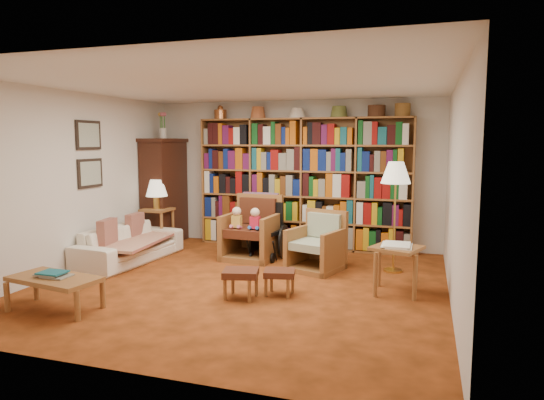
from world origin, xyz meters
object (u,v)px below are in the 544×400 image
at_px(sofa, 130,244).
at_px(coffee_table, 55,281).
at_px(footstool_b, 280,275).
at_px(side_table_lamp, 157,218).
at_px(floor_lamp, 396,177).
at_px(armchair_leather, 253,232).
at_px(side_table_papers, 397,254).
at_px(wheelchair, 269,232).
at_px(armchair_sage, 317,247).
at_px(footstool_a, 241,275).

bearing_deg(sofa, coffee_table, -162.81).
relative_size(footstool_b, coffee_table, 0.39).
height_order(side_table_lamp, coffee_table, side_table_lamp).
height_order(sofa, floor_lamp, floor_lamp).
distance_m(armchair_leather, side_table_papers, 2.56).
bearing_deg(wheelchair, side_table_lamp, 178.18).
xyz_separation_m(armchair_leather, armchair_sage, (1.10, -0.39, -0.09)).
bearing_deg(footstool_b, floor_lamp, 50.91).
relative_size(armchair_sage, wheelchair, 1.01).
relative_size(armchair_sage, side_table_papers, 1.31).
relative_size(wheelchair, footstool_a, 1.86).
xyz_separation_m(side_table_lamp, footstool_a, (2.34, -2.09, -0.23)).
height_order(side_table_papers, coffee_table, side_table_papers).
height_order(armchair_leather, footstool_a, armchair_leather).
relative_size(footstool_a, footstool_b, 1.12).
xyz_separation_m(floor_lamp, coffee_table, (-3.37, -2.71, -1.00)).
distance_m(armchair_leather, floor_lamp, 2.35).
bearing_deg(side_table_papers, floor_lamp, 95.43).
height_order(side_table_lamp, floor_lamp, floor_lamp).
relative_size(side_table_lamp, floor_lamp, 0.44).
bearing_deg(coffee_table, wheelchair, 64.15).
height_order(side_table_lamp, armchair_sage, armchair_sage).
distance_m(sofa, armchair_sage, 2.83).
bearing_deg(footstool_a, floor_lamp, 47.23).
bearing_deg(wheelchair, armchair_leather, -163.10).
distance_m(side_table_lamp, coffee_table, 3.12).
bearing_deg(footstool_b, coffee_table, -150.55).
bearing_deg(coffee_table, floor_lamp, 38.80).
height_order(armchair_leather, armchair_sage, armchair_leather).
xyz_separation_m(footstool_a, coffee_table, (-1.76, -0.97, 0.05)).
bearing_deg(coffee_table, side_table_papers, 26.26).
xyz_separation_m(armchair_leather, coffee_table, (-1.22, -2.93, -0.08)).
distance_m(armchair_sage, wheelchair, 0.99).
height_order(footstool_a, coffee_table, coffee_table).
bearing_deg(coffee_table, sofa, 102.75).
height_order(sofa, wheelchair, wheelchair).
distance_m(armchair_sage, footstool_a, 1.66).
relative_size(side_table_papers, coffee_table, 0.63).
bearing_deg(floor_lamp, armchair_leather, 174.28).
xyz_separation_m(side_table_lamp, floor_lamp, (3.94, -0.35, 0.81)).
relative_size(floor_lamp, coffee_table, 1.45).
distance_m(side_table_papers, footstool_a, 1.86).
bearing_deg(footstool_a, coffee_table, -151.09).
distance_m(floor_lamp, footstool_a, 2.59).
distance_m(side_table_lamp, footstool_b, 3.31).
distance_m(armchair_sage, footstool_b, 1.33).
relative_size(side_table_lamp, footstool_a, 1.46).
relative_size(floor_lamp, side_table_papers, 2.31).
height_order(sofa, footstool_a, sofa).
xyz_separation_m(wheelchair, floor_lamp, (1.92, -0.29, 0.93)).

